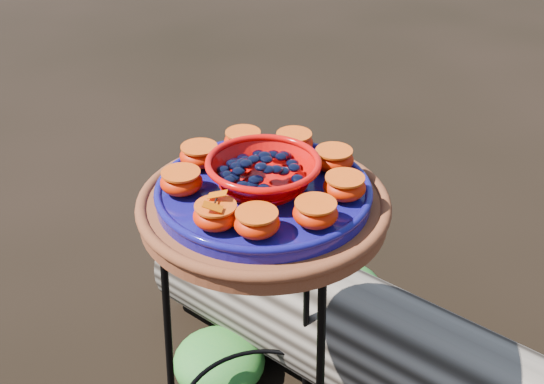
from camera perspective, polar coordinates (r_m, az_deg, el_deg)
The scene contains 17 objects.
plant_stand at distance 1.52m, azimuth -0.61°, elevation -13.08°, with size 0.44×0.44×0.70m, color black, non-canonical shape.
terracotta_saucer at distance 1.29m, azimuth -0.70°, elevation -1.33°, with size 0.47×0.47×0.04m, color #672B11.
cobalt_plate at distance 1.27m, azimuth -0.71°, elevation -0.11°, with size 0.40×0.40×0.03m, color #0C073A.
red_bowl at distance 1.25m, azimuth -0.72°, elevation 1.50°, with size 0.20×0.20×0.06m, color #C80705, non-canonical shape.
glass_gems at distance 1.23m, azimuth -0.74°, elevation 3.15°, with size 0.16×0.16×0.03m, color black, non-canonical shape.
orange_half_0 at distance 1.15m, azimuth -4.71°, elevation -1.99°, with size 0.08×0.08×0.04m, color #CA0300.
orange_half_1 at distance 1.13m, azimuth -1.28°, elevation -2.61°, with size 0.08×0.08×0.04m, color #CA0300.
orange_half_2 at distance 1.15m, azimuth 3.65°, elevation -1.79°, with size 0.08×0.08×0.04m, color #CA0300.
orange_half_3 at distance 1.23m, azimuth 6.08°, elevation 0.41°, with size 0.08×0.08×0.04m, color #CA0300.
orange_half_4 at distance 1.32m, azimuth 5.18°, elevation 2.71°, with size 0.08×0.08×0.04m, color #CA0300.
orange_half_5 at distance 1.37m, azimuth 1.85°, elevation 4.14°, with size 0.08×0.08×0.04m, color #CA0300.
orange_half_6 at distance 1.38m, azimuth -2.43°, elevation 4.26°, with size 0.08×0.08×0.04m, color #CA0300.
orange_half_7 at distance 1.33m, azimuth -6.08°, elevation 3.04°, with size 0.08×0.08×0.04m, color #CA0300.
orange_half_8 at distance 1.25m, azimuth -7.59°, elevation 0.84°, with size 0.08×0.08×0.04m, color #CA0300.
butterfly at distance 1.13m, azimuth -4.77°, elevation -0.82°, with size 0.07×0.04×0.01m, color #C84600, non-canonical shape.
foliage_left at distance 1.91m, azimuth -4.45°, elevation -13.83°, with size 0.25×0.25×0.13m, color #226924.
foliage_back at distance 2.06m, azimuth 4.69°, elevation -8.68°, with size 0.36×0.36×0.18m, color #226924.
Camera 1 is at (0.53, -0.94, 1.42)m, focal length 45.00 mm.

